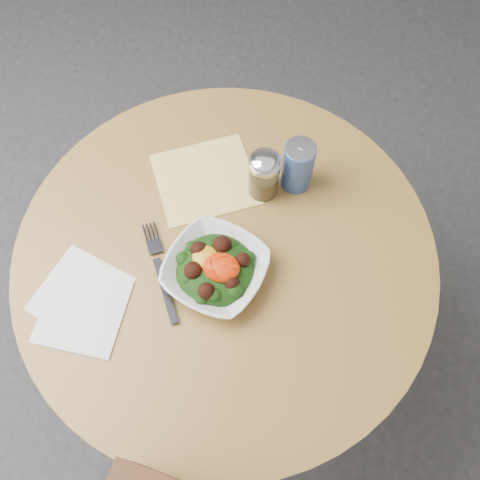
{
  "coord_description": "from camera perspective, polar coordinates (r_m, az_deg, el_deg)",
  "views": [
    {
      "loc": [
        0.11,
        -0.45,
        1.78
      ],
      "look_at": [
        0.03,
        0.01,
        0.81
      ],
      "focal_mm": 40.0,
      "sensor_mm": 36.0,
      "label": 1
    }
  ],
  "objects": [
    {
      "name": "cloth_napkin",
      "position": [
        1.22,
        -3.7,
        6.48
      ],
      "size": [
        0.28,
        0.27,
        0.0
      ],
      "primitive_type": "cube",
      "rotation": [
        0.0,
        0.0,
        0.46
      ],
      "color": "yellow",
      "rests_on": "table"
    },
    {
      "name": "paper_napkins",
      "position": [
        1.13,
        -16.54,
        -6.45
      ],
      "size": [
        0.21,
        0.23,
        0.0
      ],
      "color": "white",
      "rests_on": "table"
    },
    {
      "name": "beverage_can",
      "position": [
        1.17,
        6.19,
        7.89
      ],
      "size": [
        0.07,
        0.07,
        0.13
      ],
      "color": "navy",
      "rests_on": "table"
    },
    {
      "name": "spice_shaker",
      "position": [
        1.15,
        2.56,
        6.96
      ],
      "size": [
        0.07,
        0.07,
        0.13
      ],
      "color": "silver",
      "rests_on": "table"
    },
    {
      "name": "salad_bowl",
      "position": [
        1.09,
        -2.62,
        -3.11
      ],
      "size": [
        0.25,
        0.25,
        0.08
      ],
      "color": "white",
      "rests_on": "table"
    },
    {
      "name": "table",
      "position": [
        1.31,
        -1.4,
        -4.93
      ],
      "size": [
        0.9,
        0.9,
        0.75
      ],
      "color": "black",
      "rests_on": "ground"
    },
    {
      "name": "ground",
      "position": [
        1.84,
        -1.01,
        -11.04
      ],
      "size": [
        6.0,
        6.0,
        0.0
      ],
      "primitive_type": "plane",
      "color": "#2B2B2E",
      "rests_on": "ground"
    },
    {
      "name": "fork",
      "position": [
        1.12,
        -8.55,
        -2.98
      ],
      "size": [
        0.13,
        0.22,
        0.0
      ],
      "color": "black",
      "rests_on": "table"
    }
  ]
}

